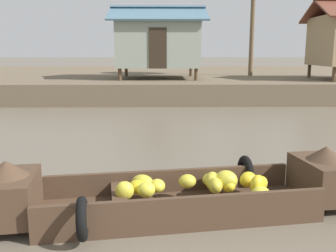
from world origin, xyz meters
name	(u,v)px	position (x,y,z in m)	size (l,w,h in m)	color
ground_plane	(116,132)	(0.00, 10.00, 0.00)	(300.00, 300.00, 0.00)	#665B4C
riverbank_strip	(143,79)	(0.00, 24.84, 0.45)	(160.00, 20.00, 0.91)	brown
banana_boat	(180,192)	(1.53, 4.55, 0.31)	(5.16, 2.24, 0.87)	#473323
stilt_house_left	(158,42)	(1.10, 18.71, 2.66)	(4.60, 4.08, 3.48)	#4C3826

